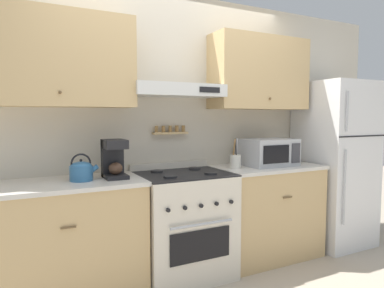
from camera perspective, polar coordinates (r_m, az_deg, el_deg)
The scene contains 9 objects.
wall_back at distance 3.20m, azimuth -4.18°, elevation 5.64°, with size 5.20×0.46×2.55m.
counter_left at distance 2.86m, azimuth -20.56°, elevation -15.00°, with size 1.19×0.63×0.92m.
counter_right at distance 3.58m, azimuth 12.15°, elevation -10.79°, with size 1.06×0.63×0.92m.
stove_range at distance 3.09m, azimuth -1.44°, elevation -13.24°, with size 0.78×0.67×0.98m.
refrigerator at distance 4.10m, azimuth 22.63°, elevation -3.01°, with size 0.68×0.70×1.78m.
tea_kettle at distance 2.73m, azimuth -17.95°, elevation -4.20°, with size 0.22×0.17×0.21m.
coffee_maker at distance 2.80m, azimuth -12.90°, elevation -2.29°, with size 0.17×0.24×0.31m.
microwave at distance 3.49m, azimuth 12.57°, elevation -1.32°, with size 0.50×0.39×0.27m.
utensil_crock at distance 3.25m, azimuth 7.23°, elevation -2.77°, with size 0.10×0.10×0.28m.
Camera 1 is at (-1.25, -2.36, 1.41)m, focal length 32.00 mm.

